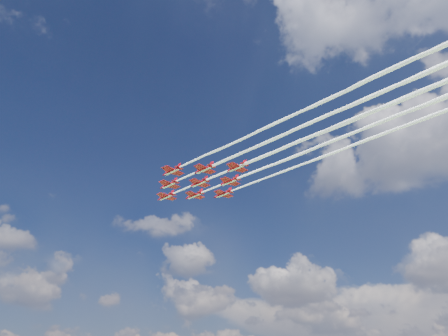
{
  "coord_description": "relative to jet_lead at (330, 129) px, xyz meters",
  "views": [
    {
      "loc": [
        105.16,
        -114.49,
        7.99
      ],
      "look_at": [
        15.4,
        -5.17,
        82.21
      ],
      "focal_mm": 35.0,
      "sensor_mm": 36.0,
      "label": 1
    }
  ],
  "objects": [
    {
      "name": "jet_row2_starb",
      "position": [
        9.86,
        6.39,
        0.0
      ],
      "size": [
        158.29,
        12.75,
        2.5
      ],
      "rotation": [
        0.0,
        0.0,
        -0.05
      ],
      "color": "#A70917"
    },
    {
      "name": "jet_lead",
      "position": [
        0.0,
        0.0,
        0.0
      ],
      "size": [
        158.29,
        12.75,
        2.5
      ],
      "rotation": [
        0.0,
        0.0,
        -0.05
      ],
      "color": "#A70917"
    },
    {
      "name": "jet_row4_starb",
      "position": [
        28.9,
        5.45,
        0.0
      ],
      "size": [
        158.29,
        12.75,
        2.5
      ],
      "rotation": [
        0.0,
        0.0,
        -0.05
      ],
      "color": "#A70917"
    },
    {
      "name": "jet_row2_port",
      "position": [
        9.18,
        -7.34,
        0.0
      ],
      "size": [
        158.29,
        12.75,
        2.5
      ],
      "rotation": [
        0.0,
        0.0,
        -0.05
      ],
      "color": "#A70917"
    },
    {
      "name": "jet_row3_port",
      "position": [
        18.36,
        -14.68,
        0.0
      ],
      "size": [
        158.29,
        12.75,
        2.5
      ],
      "rotation": [
        0.0,
        0.0,
        -0.05
      ],
      "color": "#A70917"
    },
    {
      "name": "jet_row3_starb",
      "position": [
        19.73,
        12.79,
        0.0
      ],
      "size": [
        158.29,
        12.75,
        2.5
      ],
      "rotation": [
        0.0,
        0.0,
        -0.05
      ],
      "color": "#A70917"
    },
    {
      "name": "jet_row4_port",
      "position": [
        28.22,
        -8.29,
        0.0
      ],
      "size": [
        158.29,
        12.75,
        2.5
      ],
      "rotation": [
        0.0,
        0.0,
        -0.05
      ],
      "color": "#A70917"
    },
    {
      "name": "jet_row3_centre",
      "position": [
        19.04,
        -0.95,
        0.0
      ],
      "size": [
        158.29,
        12.75,
        2.5
      ],
      "rotation": [
        0.0,
        0.0,
        -0.05
      ],
      "color": "#A70917"
    }
  ]
}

